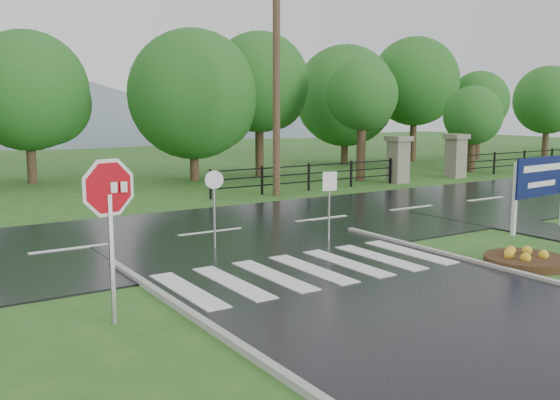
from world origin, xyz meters
TOP-DOWN VIEW (x-y plane):
  - ground at (0.00, 0.00)m, footprint 120.00×120.00m
  - main_road at (0.00, 10.00)m, footprint 90.00×8.00m
  - crosswalk at (0.00, 5.00)m, footprint 6.50×2.80m
  - pillar_west at (13.00, 16.00)m, footprint 1.00×1.00m
  - pillar_east at (17.00, 16.00)m, footprint 1.00×1.00m
  - fence_west at (7.75, 16.00)m, footprint 9.58×0.08m
  - hills at (3.49, 65.00)m, footprint 102.00×48.00m
  - treeline at (1.00, 24.00)m, footprint 83.20×5.20m
  - stop_sign at (-4.78, 4.05)m, footprint 1.29×0.34m
  - estate_billboard at (8.24, 5.05)m, footprint 2.50×0.28m
  - flower_bed at (4.54, 2.78)m, footprint 1.90×1.90m
  - reg_sign_small at (2.28, 7.35)m, footprint 0.42×0.10m
  - reg_sign_round at (-0.81, 8.12)m, footprint 0.46×0.15m
  - utility_pole_east at (5.77, 15.50)m, footprint 1.59×0.45m
  - entrance_tree_left at (11.94, 17.50)m, footprint 3.46×3.46m
  - entrance_tree_right at (19.97, 17.50)m, footprint 3.26×3.26m

SIDE VIEW (x-z plane):
  - hills at x=3.49m, z-range -39.54..8.46m
  - ground at x=0.00m, z-range 0.00..0.00m
  - main_road at x=0.00m, z-range -0.02..0.02m
  - treeline at x=1.00m, z-range -5.00..5.00m
  - crosswalk at x=0.00m, z-range 0.05..0.07m
  - flower_bed at x=4.54m, z-range -0.05..0.33m
  - fence_west at x=7.75m, z-range 0.12..1.32m
  - pillar_west at x=13.00m, z-range 0.06..2.30m
  - pillar_east at x=17.00m, z-range 0.06..2.30m
  - reg_sign_round at x=-0.81m, z-range 0.29..2.33m
  - reg_sign_small at x=2.28m, z-range 0.42..2.32m
  - estate_billboard at x=8.24m, z-range 0.41..2.61m
  - stop_sign at x=-4.78m, z-range 0.56..3.55m
  - entrance_tree_right at x=19.97m, z-range 0.73..5.51m
  - entrance_tree_left at x=11.94m, z-range 1.20..7.14m
  - utility_pole_east at x=5.77m, z-range 0.07..9.10m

